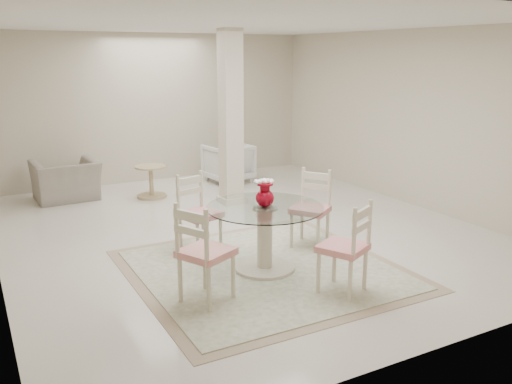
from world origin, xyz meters
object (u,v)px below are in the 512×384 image
dining_chair_north (196,207)px  dining_chair_west (201,246)px  side_table (151,183)px  recliner_taupe (66,180)px  column (231,119)px  dining_chair_east (312,202)px  dining_table (265,238)px  armchair_white (228,163)px  red_vase (265,194)px  dining_chair_south (349,241)px

dining_chair_north → dining_chair_west: 1.45m
side_table → recliner_taupe: bearing=158.1°
column → dining_chair_east: bearing=-89.6°
column → dining_table: size_ratio=2.13×
recliner_taupe → armchair_white: (2.90, -0.06, 0.03)m
dining_chair_east → armchair_white: bearing=135.4°
column → dining_chair_west: bearing=-120.3°
column → side_table: (-1.02, 0.95, -1.10)m
red_vase → dining_chair_west: dining_chair_west is taller
column → dining_chair_south: column is taller
dining_table → dining_chair_east: 1.03m
dining_chair_west → dining_chair_south: (1.36, -0.49, -0.03)m
dining_table → side_table: size_ratio=2.37×
dining_chair_south → side_table: bearing=-109.6°
recliner_taupe → side_table: 1.37m
dining_chair_west → dining_chair_south: bearing=-136.1°
dining_table → column: bearing=71.5°
dining_table → dining_chair_south: bearing=-65.0°
dining_chair_south → armchair_white: 5.14m
red_vase → dining_chair_south: (0.43, -0.93, -0.32)m
red_vase → recliner_taupe: 4.41m
dining_table → armchair_white: bearing=69.7°
dining_chair_east → dining_chair_south: size_ratio=1.00×
dining_chair_north → side_table: bearing=69.0°
column → dining_table: 3.00m
red_vase → dining_chair_west: bearing=-154.8°
column → armchair_white: bearing=66.4°
dining_chair_west → recliner_taupe: dining_chair_west is taller
dining_table → recliner_taupe: (-1.39, 4.16, -0.05)m
dining_chair_east → side_table: bearing=162.6°
dining_chair_north → recliner_taupe: size_ratio=1.05×
red_vase → dining_chair_south: bearing=-65.1°
dining_chair_south → armchair_white: dining_chair_south is taller
column → dining_chair_north: 2.34m
dining_table → red_vase: red_vase is taller
recliner_taupe → dining_table: bearing=105.4°
armchair_white → side_table: armchair_white is taller
red_vase → recliner_taupe: size_ratio=0.31×
dining_table → dining_chair_north: bearing=114.2°
dining_chair_west → armchair_white: bearing=-54.6°
column → side_table: 1.78m
red_vase → column: bearing=71.5°
dining_table → dining_chair_south: size_ratio=1.21×
column → recliner_taupe: (-2.29, 1.46, -1.03)m
dining_table → recliner_taupe: bearing=108.5°
column → recliner_taupe: bearing=147.4°
recliner_taupe → dining_chair_east: bearing=118.8°
column → dining_chair_north: column is taller
dining_chair_west → dining_chair_south: size_ratio=1.05×
dining_table → dining_chair_south: 1.03m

